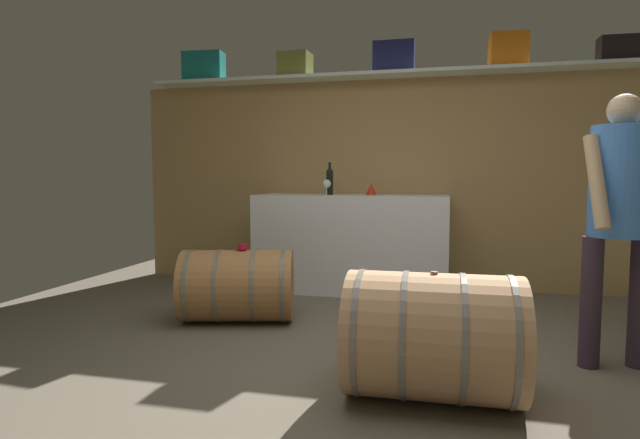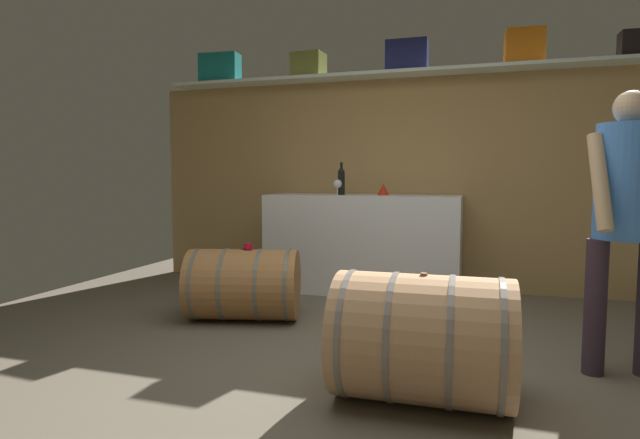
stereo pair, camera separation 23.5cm
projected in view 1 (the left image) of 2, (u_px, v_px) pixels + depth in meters
The scene contains 16 objects.
ground_plane at pixel (369, 342), 3.56m from camera, with size 6.73×8.27×0.02m, color #655D4D.
back_wall_panel at pixel (396, 184), 5.31m from camera, with size 5.53×0.10×2.12m, color #AB8752.
high_shelf_board at pixel (396, 75), 5.08m from camera, with size 5.09×0.40×0.03m, color silver.
toolcase_teal at pixel (204, 67), 5.54m from camera, with size 0.43×0.20×0.31m, color #167875.
toolcase_olive at pixel (295, 65), 5.30m from camera, with size 0.32×0.25×0.25m, color olive.
toolcase_navy at pixel (394, 58), 5.07m from camera, with size 0.40×0.20×0.30m, color navy.
toolcase_orange at pixel (508, 51), 4.82m from camera, with size 0.33×0.28×0.31m, color orange.
toolcase_black at pixel (622, 50), 4.60m from camera, with size 0.39×0.19×0.23m, color black.
work_cabinet at pixel (351, 243), 5.09m from camera, with size 1.87×0.63×0.96m, color white.
wine_bottle_dark at pixel (330, 181), 5.06m from camera, with size 0.07×0.07×0.32m.
wine_glass at pixel (327, 184), 4.91m from camera, with size 0.08×0.08×0.15m.
red_funnel at pixel (371, 189), 5.04m from camera, with size 0.11×0.11×0.11m, color red.
wine_barrel_near at pixel (238, 285), 4.03m from camera, with size 0.96×0.75×0.57m.
wine_barrel_far at pixel (433, 336), 2.62m from camera, with size 0.89×0.67×0.66m.
tasting_cup at pixel (243, 247), 3.99m from camera, with size 0.07×0.07×0.04m, color red.
winemaker_pouring at pixel (621, 202), 2.99m from camera, with size 0.51×0.44×1.61m.
Camera 1 is at (0.47, -2.83, 1.14)m, focal length 28.93 mm.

